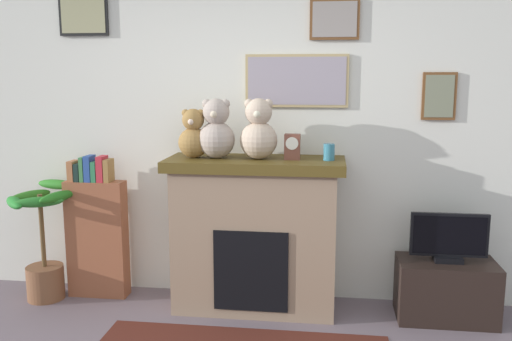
# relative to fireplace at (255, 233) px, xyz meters

# --- Properties ---
(back_wall) EXTENTS (5.20, 0.15, 2.60)m
(back_wall) POSITION_rel_fireplace_xyz_m (-0.13, 0.32, 0.71)
(back_wall) COLOR silver
(back_wall) RESTS_ON ground_plane
(fireplace) EXTENTS (1.34, 0.58, 1.17)m
(fireplace) POSITION_rel_fireplace_xyz_m (0.00, 0.00, 0.00)
(fireplace) COLOR #8D735C
(fireplace) RESTS_ON ground_plane
(bookshelf) EXTENTS (0.48, 0.16, 1.16)m
(bookshelf) POSITION_rel_fireplace_xyz_m (-1.31, 0.06, -0.06)
(bookshelf) COLOR brown
(bookshelf) RESTS_ON ground_plane
(potted_plant) EXTENTS (0.58, 0.58, 0.95)m
(potted_plant) POSITION_rel_fireplace_xyz_m (-1.70, -0.08, -0.18)
(potted_plant) COLOR brown
(potted_plant) RESTS_ON ground_plane
(tv_stand) EXTENTS (0.71, 0.40, 0.45)m
(tv_stand) POSITION_rel_fireplace_xyz_m (1.43, -0.04, -0.37)
(tv_stand) COLOR black
(tv_stand) RESTS_ON ground_plane
(television) EXTENTS (0.55, 0.14, 0.36)m
(television) POSITION_rel_fireplace_xyz_m (1.43, -0.04, 0.02)
(television) COLOR black
(television) RESTS_ON tv_stand
(candle_jar) EXTENTS (0.08, 0.08, 0.12)m
(candle_jar) POSITION_rel_fireplace_xyz_m (0.55, -0.02, 0.64)
(candle_jar) COLOR teal
(candle_jar) RESTS_ON fireplace
(mantel_clock) EXTENTS (0.12, 0.09, 0.19)m
(mantel_clock) POSITION_rel_fireplace_xyz_m (0.28, -0.02, 0.68)
(mantel_clock) COLOR brown
(mantel_clock) RESTS_ON fireplace
(teddy_bear_brown) EXTENTS (0.23, 0.23, 0.37)m
(teddy_bear_brown) POSITION_rel_fireplace_xyz_m (-0.47, -0.02, 0.75)
(teddy_bear_brown) COLOR olive
(teddy_bear_brown) RESTS_ON fireplace
(teddy_bear_tan) EXTENTS (0.28, 0.28, 0.45)m
(teddy_bear_tan) POSITION_rel_fireplace_xyz_m (-0.29, -0.02, 0.78)
(teddy_bear_tan) COLOR #A7968B
(teddy_bear_tan) RESTS_ON fireplace
(teddy_bear_cream) EXTENTS (0.28, 0.28, 0.45)m
(teddy_bear_cream) POSITION_rel_fireplace_xyz_m (0.03, -0.02, 0.78)
(teddy_bear_cream) COLOR #C2AA93
(teddy_bear_cream) RESTS_ON fireplace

